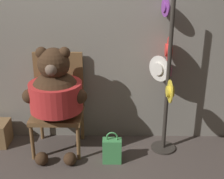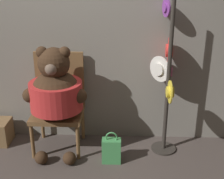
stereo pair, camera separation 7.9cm
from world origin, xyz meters
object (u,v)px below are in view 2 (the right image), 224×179
chair (59,100)px  hat_display_rack (167,78)px  handbag_on_ground (111,150)px  teddy_bear (56,93)px

chair → hat_display_rack: hat_display_rack is taller
handbag_on_ground → chair: bearing=149.4°
chair → hat_display_rack: (1.19, -0.04, 0.30)m
chair → handbag_on_ground: bearing=-30.6°
chair → teddy_bear: 0.25m
teddy_bear → handbag_on_ground: size_ratio=3.35×
hat_display_rack → handbag_on_ground: 0.97m
handbag_on_ground → teddy_bear: bearing=163.2°
teddy_bear → handbag_on_ground: (0.59, -0.18, -0.58)m
chair → handbag_on_ground: 0.82m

